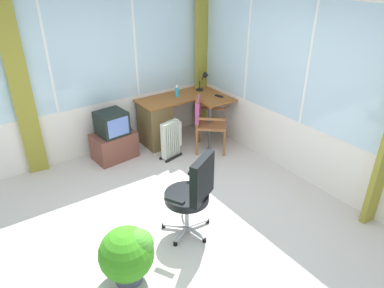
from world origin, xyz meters
name	(u,v)px	position (x,y,z in m)	size (l,w,h in m)	color
ground	(180,225)	(0.00, 0.00, -0.03)	(4.96, 5.54, 0.06)	beige
north_window_panel	(96,73)	(0.00, 2.30, 1.30)	(3.96, 0.07, 2.60)	white
east_window_panel	(306,89)	(2.01, 0.00, 1.30)	(0.07, 4.54, 2.60)	white
curtain_north_left	(21,91)	(-1.09, 2.22, 1.25)	(0.27, 0.07, 2.50)	olive
curtain_corner	(202,60)	(1.88, 2.17, 1.25)	(0.27, 0.07, 2.50)	olive
desk	(160,121)	(0.85, 1.94, 0.42)	(1.43, 0.99, 0.77)	brown
desk_lamp	(205,79)	(1.80, 1.96, 0.98)	(0.22, 0.19, 0.33)	black
tv_remote	(219,96)	(1.80, 1.56, 0.78)	(0.04, 0.15, 0.02)	black
spray_bottle	(177,90)	(1.23, 1.98, 0.87)	(0.06, 0.06, 0.22)	#33B0E0
wooden_armchair	(204,117)	(1.35, 1.36, 0.57)	(0.68, 0.68, 0.89)	#945732
office_chair	(193,191)	(0.04, -0.22, 0.58)	(0.62, 0.58, 1.02)	#B7B7BF
tv_on_stand	(114,138)	(0.01, 1.92, 0.35)	(0.68, 0.51, 0.78)	brown
space_heater	(172,139)	(0.77, 1.43, 0.31)	(0.41, 0.25, 0.62)	silver
potted_plant	(128,254)	(-0.86, -0.42, 0.34)	(0.53, 0.53, 0.60)	#424858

